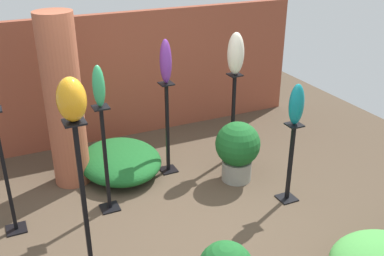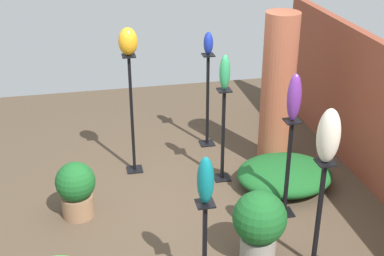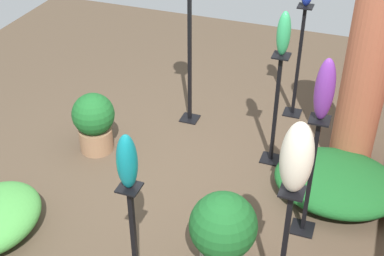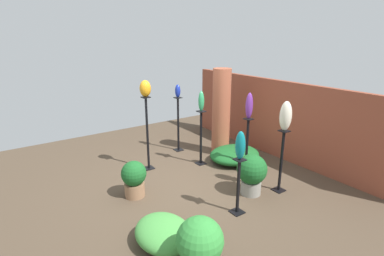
{
  "view_description": "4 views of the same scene",
  "coord_description": "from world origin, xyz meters",
  "px_view_note": "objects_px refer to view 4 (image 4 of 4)",
  "views": [
    {
      "loc": [
        -1.51,
        -3.38,
        2.87
      ],
      "look_at": [
        0.2,
        0.3,
        0.99
      ],
      "focal_mm": 42.0,
      "sensor_mm": 36.0,
      "label": 1
    },
    {
      "loc": [
        5.03,
        -0.86,
        3.48
      ],
      "look_at": [
        -0.21,
        0.25,
        0.93
      ],
      "focal_mm": 50.0,
      "sensor_mm": 36.0,
      "label": 2
    },
    {
      "loc": [
        3.83,
        1.46,
        3.39
      ],
      "look_at": [
        0.28,
        0.16,
        0.83
      ],
      "focal_mm": 50.0,
      "sensor_mm": 36.0,
      "label": 3
    },
    {
      "loc": [
        4.28,
        -2.96,
        2.74
      ],
      "look_at": [
        -0.19,
        0.19,
        1.03
      ],
      "focal_mm": 28.0,
      "sensor_mm": 36.0,
      "label": 4
    }
  ],
  "objects_px": {
    "art_vase_violet": "(249,106)",
    "art_vase_cobalt": "(178,91)",
    "pedestal_jade": "(201,140)",
    "potted_plant_back_center": "(252,172)",
    "pedestal_ivory": "(281,164)",
    "pedestal_violet": "(247,149)",
    "art_vase_teal": "(240,145)",
    "potted_plant_front_left": "(200,243)",
    "pedestal_amber": "(147,136)",
    "art_vase_jade": "(201,101)",
    "pedestal_teal": "(238,189)",
    "potted_plant_mid_left": "(134,178)",
    "brick_pillar": "(221,112)",
    "art_vase_ivory": "(286,116)",
    "pedestal_cobalt": "(178,126)",
    "art_vase_amber": "(145,89)"
  },
  "relations": [
    {
      "from": "pedestal_teal",
      "to": "art_vase_teal",
      "type": "height_order",
      "value": "art_vase_teal"
    },
    {
      "from": "art_vase_teal",
      "to": "art_vase_violet",
      "type": "bearing_deg",
      "value": 130.1
    },
    {
      "from": "pedestal_amber",
      "to": "potted_plant_mid_left",
      "type": "height_order",
      "value": "pedestal_amber"
    },
    {
      "from": "pedestal_violet",
      "to": "art_vase_cobalt",
      "type": "xyz_separation_m",
      "value": [
        -1.86,
        -0.46,
        0.95
      ]
    },
    {
      "from": "pedestal_amber",
      "to": "pedestal_cobalt",
      "type": "relative_size",
      "value": 1.17
    },
    {
      "from": "potted_plant_mid_left",
      "to": "potted_plant_back_center",
      "type": "distance_m",
      "value": 2.07
    },
    {
      "from": "pedestal_ivory",
      "to": "pedestal_amber",
      "type": "bearing_deg",
      "value": -145.71
    },
    {
      "from": "art_vase_violet",
      "to": "potted_plant_back_center",
      "type": "height_order",
      "value": "art_vase_violet"
    },
    {
      "from": "pedestal_cobalt",
      "to": "art_vase_jade",
      "type": "distance_m",
      "value": 1.26
    },
    {
      "from": "pedestal_ivory",
      "to": "pedestal_violet",
      "type": "bearing_deg",
      "value": 177.66
    },
    {
      "from": "art_vase_violet",
      "to": "potted_plant_back_center",
      "type": "bearing_deg",
      "value": -38.81
    },
    {
      "from": "pedestal_teal",
      "to": "art_vase_ivory",
      "type": "bearing_deg",
      "value": 94.28
    },
    {
      "from": "pedestal_teal",
      "to": "pedestal_ivory",
      "type": "bearing_deg",
      "value": 94.28
    },
    {
      "from": "potted_plant_front_left",
      "to": "potted_plant_mid_left",
      "type": "height_order",
      "value": "potted_plant_front_left"
    },
    {
      "from": "art_vase_cobalt",
      "to": "potted_plant_mid_left",
      "type": "distance_m",
      "value": 2.57
    },
    {
      "from": "art_vase_ivory",
      "to": "art_vase_cobalt",
      "type": "relative_size",
      "value": 1.71
    },
    {
      "from": "pedestal_cobalt",
      "to": "art_vase_teal",
      "type": "bearing_deg",
      "value": -13.88
    },
    {
      "from": "pedestal_teal",
      "to": "pedestal_violet",
      "type": "xyz_separation_m",
      "value": [
        -0.97,
        1.16,
        0.11
      ]
    },
    {
      "from": "pedestal_teal",
      "to": "art_vase_violet",
      "type": "distance_m",
      "value": 1.81
    },
    {
      "from": "pedestal_amber",
      "to": "pedestal_cobalt",
      "type": "bearing_deg",
      "value": 115.93
    },
    {
      "from": "pedestal_jade",
      "to": "art_vase_jade",
      "type": "distance_m",
      "value": 0.86
    },
    {
      "from": "pedestal_ivory",
      "to": "art_vase_teal",
      "type": "bearing_deg",
      "value": -85.72
    },
    {
      "from": "pedestal_cobalt",
      "to": "potted_plant_back_center",
      "type": "xyz_separation_m",
      "value": [
        2.53,
        -0.08,
        -0.19
      ]
    },
    {
      "from": "brick_pillar",
      "to": "art_vase_teal",
      "type": "bearing_deg",
      "value": -34.05
    },
    {
      "from": "pedestal_jade",
      "to": "potted_plant_back_center",
      "type": "relative_size",
      "value": 1.62
    },
    {
      "from": "pedestal_violet",
      "to": "art_vase_cobalt",
      "type": "bearing_deg",
      "value": -166.21
    },
    {
      "from": "potted_plant_mid_left",
      "to": "brick_pillar",
      "type": "bearing_deg",
      "value": 105.11
    },
    {
      "from": "pedestal_cobalt",
      "to": "art_vase_teal",
      "type": "xyz_separation_m",
      "value": [
        2.83,
        -0.7,
        0.54
      ]
    },
    {
      "from": "brick_pillar",
      "to": "pedestal_jade",
      "type": "bearing_deg",
      "value": -72.54
    },
    {
      "from": "brick_pillar",
      "to": "potted_plant_front_left",
      "type": "distance_m",
      "value": 3.93
    },
    {
      "from": "pedestal_cobalt",
      "to": "art_vase_cobalt",
      "type": "distance_m",
      "value": 0.87
    },
    {
      "from": "pedestal_cobalt",
      "to": "art_vase_amber",
      "type": "relative_size",
      "value": 4.0
    },
    {
      "from": "pedestal_jade",
      "to": "art_vase_cobalt",
      "type": "bearing_deg",
      "value": 177.85
    },
    {
      "from": "potted_plant_front_left",
      "to": "potted_plant_back_center",
      "type": "height_order",
      "value": "potted_plant_front_left"
    },
    {
      "from": "art_vase_teal",
      "to": "art_vase_amber",
      "type": "bearing_deg",
      "value": -170.32
    },
    {
      "from": "pedestal_cobalt",
      "to": "pedestal_teal",
      "type": "bearing_deg",
      "value": -13.88
    },
    {
      "from": "pedestal_cobalt",
      "to": "art_vase_teal",
      "type": "relative_size",
      "value": 2.98
    },
    {
      "from": "pedestal_ivory",
      "to": "art_vase_amber",
      "type": "height_order",
      "value": "art_vase_amber"
    },
    {
      "from": "art_vase_jade",
      "to": "potted_plant_back_center",
      "type": "relative_size",
      "value": 0.57
    },
    {
      "from": "pedestal_amber",
      "to": "art_vase_ivory",
      "type": "bearing_deg",
      "value": 34.29
    },
    {
      "from": "art_vase_violet",
      "to": "art_vase_cobalt",
      "type": "height_order",
      "value": "art_vase_violet"
    },
    {
      "from": "pedestal_violet",
      "to": "art_vase_cobalt",
      "type": "distance_m",
      "value": 2.14
    },
    {
      "from": "pedestal_amber",
      "to": "art_vase_jade",
      "type": "bearing_deg",
      "value": 67.62
    },
    {
      "from": "pedestal_cobalt",
      "to": "art_vase_amber",
      "type": "xyz_separation_m",
      "value": [
        0.53,
        -1.09,
        1.11
      ]
    },
    {
      "from": "pedestal_violet",
      "to": "pedestal_amber",
      "type": "xyz_separation_m",
      "value": [
        -1.33,
        -1.55,
        0.19
      ]
    },
    {
      "from": "pedestal_teal",
      "to": "pedestal_amber",
      "type": "bearing_deg",
      "value": -170.32
    },
    {
      "from": "art_vase_cobalt",
      "to": "potted_plant_front_left",
      "type": "bearing_deg",
      "value": -29.11
    },
    {
      "from": "art_vase_ivory",
      "to": "potted_plant_mid_left",
      "type": "height_order",
      "value": "art_vase_ivory"
    },
    {
      "from": "pedestal_teal",
      "to": "pedestal_amber",
      "type": "height_order",
      "value": "pedestal_amber"
    },
    {
      "from": "pedestal_teal",
      "to": "pedestal_ivory",
      "type": "xyz_separation_m",
      "value": [
        -0.08,
        1.12,
        0.11
      ]
    }
  ]
}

